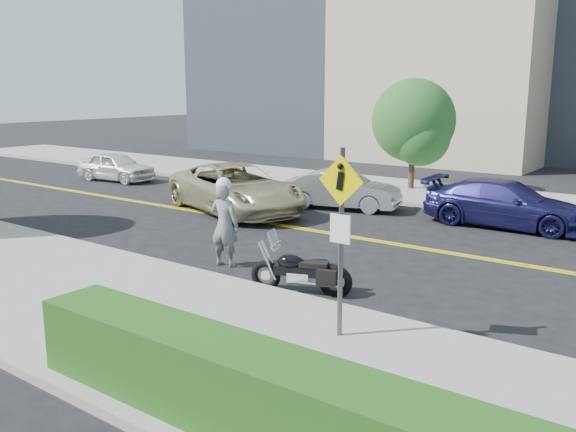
% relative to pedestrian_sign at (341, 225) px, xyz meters
% --- Properties ---
extents(ground_plane, '(120.00, 120.00, 0.00)m').
position_rel_pedestrian_sign_xyz_m(ground_plane, '(-4.20, 6.31, -1.96)').
color(ground_plane, black).
rests_on(ground_plane, ground).
extents(sidewalk_near, '(60.00, 5.00, 0.15)m').
position_rel_pedestrian_sign_xyz_m(sidewalk_near, '(-4.20, -1.19, -1.89)').
color(sidewalk_near, '#9E9B91').
rests_on(sidewalk_near, ground_plane).
extents(sidewalk_far, '(60.00, 5.00, 0.15)m').
position_rel_pedestrian_sign_xyz_m(sidewalk_far, '(-4.20, 13.81, -1.89)').
color(sidewalk_far, '#9E9B91').
rests_on(sidewalk_far, ground_plane).
extents(hedge, '(9.00, 0.90, 1.00)m').
position_rel_pedestrian_sign_xyz_m(hedge, '(1.80, -2.99, -1.31)').
color(hedge, '#235619').
rests_on(hedge, sidewalk_near).
extents(pedestrian_sign, '(0.78, 0.08, 3.00)m').
position_rel_pedestrian_sign_xyz_m(pedestrian_sign, '(0.00, 0.00, 0.00)').
color(pedestrian_sign, '#4C4C51').
rests_on(pedestrian_sign, sidewalk_near).
extents(motorcyclist, '(0.78, 0.58, 2.06)m').
position_rel_pedestrian_sign_xyz_m(motorcyclist, '(-4.43, 2.18, -0.93)').
color(motorcyclist, '#9D9DA1').
rests_on(motorcyclist, ground).
extents(motorcycle, '(2.11, 1.26, 1.23)m').
position_rel_pedestrian_sign_xyz_m(motorcycle, '(-1.95, 1.71, -1.35)').
color(motorcycle, black).
rests_on(motorcycle, ground).
extents(suv, '(6.25, 4.43, 1.58)m').
position_rel_pedestrian_sign_xyz_m(suv, '(-8.35, 7.04, -1.17)').
color(suv, '#C5BD91').
rests_on(suv, ground).
extents(parked_car_white, '(3.84, 1.83, 1.27)m').
position_rel_pedestrian_sign_xyz_m(parked_car_white, '(-17.16, 9.11, -1.33)').
color(parked_car_white, white).
rests_on(parked_car_white, ground).
extents(parked_car_silver, '(4.15, 2.33, 1.29)m').
position_rel_pedestrian_sign_xyz_m(parked_car_silver, '(-5.83, 9.58, -1.31)').
color(parked_car_silver, '#9EA1A5').
rests_on(parked_car_silver, ground).
extents(parked_car_blue, '(4.79, 2.06, 1.37)m').
position_rel_pedestrian_sign_xyz_m(parked_car_blue, '(-0.54, 10.14, -1.27)').
color(parked_car_blue, navy).
rests_on(parked_car_blue, ground).
extents(tree_far_a, '(3.22, 3.22, 4.40)m').
position_rel_pedestrian_sign_xyz_m(tree_far_a, '(-5.43, 14.15, 0.82)').
color(tree_far_a, '#382619').
rests_on(tree_far_a, ground).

